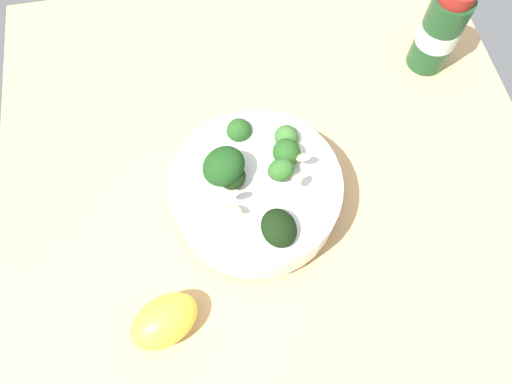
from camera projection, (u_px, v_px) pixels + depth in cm
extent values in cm
cube|color=tan|center=(271.00, 173.00, 61.90)|extent=(69.97, 69.97, 3.52)
cylinder|color=white|center=(256.00, 203.00, 57.36)|extent=(10.86, 10.86, 1.62)
cylinder|color=white|center=(256.00, 192.00, 54.40)|extent=(19.75, 19.75, 4.87)
cylinder|color=silver|center=(256.00, 184.00, 52.54)|extent=(16.56, 16.56, 0.80)
cylinder|color=#589D47|center=(286.00, 159.00, 53.71)|extent=(1.53, 1.62, 1.65)
ellipsoid|color=#23511C|center=(286.00, 152.00, 52.24)|extent=(4.82, 4.58, 3.86)
cylinder|color=#2F662B|center=(286.00, 146.00, 55.29)|extent=(1.48, 1.72, 1.60)
ellipsoid|color=#386B2B|center=(287.00, 140.00, 53.84)|extent=(4.19, 4.83, 4.19)
cylinder|color=#2F662B|center=(277.00, 176.00, 52.51)|extent=(1.48, 1.56, 1.11)
ellipsoid|color=#2D6023|center=(278.00, 170.00, 51.27)|extent=(3.93, 3.14, 3.42)
cylinder|color=#589D47|center=(233.00, 182.00, 52.48)|extent=(1.43, 1.28, 1.78)
ellipsoid|color=black|center=(232.00, 177.00, 51.09)|extent=(4.53, 4.51, 3.26)
cylinder|color=#4A8F3C|center=(239.00, 136.00, 55.99)|extent=(1.52, 1.44, 1.23)
ellipsoid|color=#23511C|center=(239.00, 130.00, 54.79)|extent=(4.62, 4.62, 3.35)
cylinder|color=#589D47|center=(278.00, 234.00, 50.58)|extent=(1.77, 1.56, 1.70)
ellipsoid|color=black|center=(279.00, 228.00, 48.91)|extent=(5.55, 5.65, 4.54)
cylinder|color=#3C7A32|center=(225.00, 173.00, 52.33)|extent=(1.56, 1.64, 1.08)
ellipsoid|color=#194216|center=(224.00, 166.00, 50.75)|extent=(7.18, 6.74, 5.60)
ellipsoid|color=#DBBC84|center=(303.00, 157.00, 51.14)|extent=(1.95, 1.42, 1.05)
ellipsoid|color=#DBBC84|center=(231.00, 194.00, 48.82)|extent=(1.87, 1.12, 1.17)
ellipsoid|color=#DBBC84|center=(298.00, 179.00, 49.71)|extent=(2.08, 1.82, 0.57)
ellipsoid|color=#DBBC84|center=(234.00, 209.00, 48.89)|extent=(2.07, 1.74, 0.79)
ellipsoid|color=yellow|center=(165.00, 321.00, 50.13)|extent=(9.23, 7.99, 4.43)
cylinder|color=#194723|center=(439.00, 33.00, 62.12)|extent=(5.42, 5.42, 11.49)
cylinder|color=silver|center=(439.00, 33.00, 62.12)|extent=(5.53, 5.53, 2.88)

